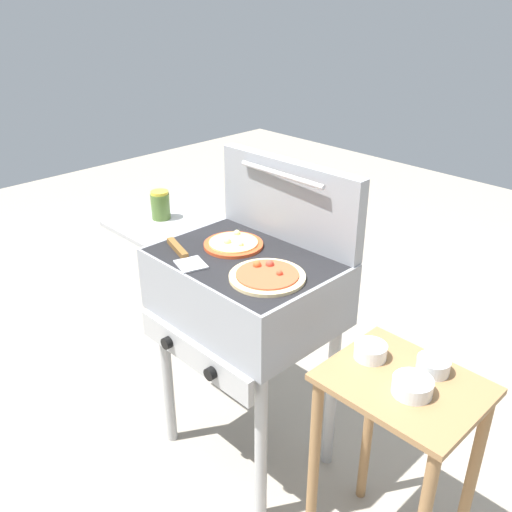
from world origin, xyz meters
The scene contains 11 objects.
ground_plane centered at (0.00, 0.00, 0.00)m, with size 8.00×8.00×0.00m, color gray.
grill centered at (-0.01, 0.00, 0.76)m, with size 0.96×0.53×0.90m.
grill_lid_open centered at (0.00, 0.21, 1.05)m, with size 0.63×0.09×0.30m.
pizza_pepperoni centered at (0.16, -0.06, 0.91)m, with size 0.25×0.25×0.04m.
pizza_cheese centered at (-0.09, 0.03, 0.91)m, with size 0.22×0.22×0.04m.
sauce_jar centered at (-0.49, -0.01, 0.96)m, with size 0.08×0.08×0.12m.
spatula centered at (-0.15, -0.16, 0.91)m, with size 0.27×0.13×0.02m.
prep_table centered at (0.66, 0.00, 0.53)m, with size 0.44×0.36×0.74m.
topping_bowl_near centered at (0.70, -0.03, 0.76)m, with size 0.11×0.11×0.04m.
topping_bowl_far centered at (0.52, 0.02, 0.76)m, with size 0.10×0.10×0.04m.
topping_bowl_middle centered at (0.69, 0.10, 0.76)m, with size 0.10×0.10×0.04m.
Camera 1 is at (1.27, -1.19, 1.76)m, focal length 39.13 mm.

